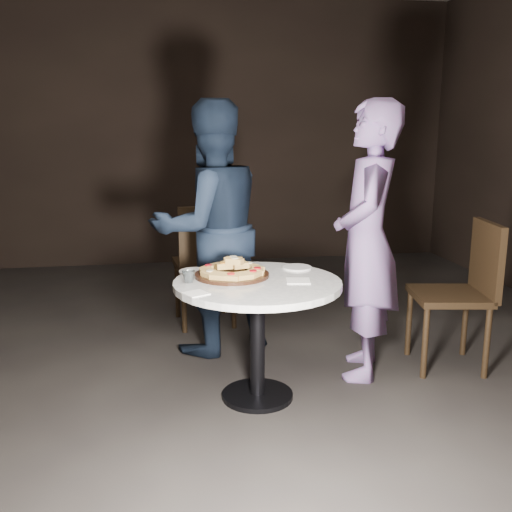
# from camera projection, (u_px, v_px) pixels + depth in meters

# --- Properties ---
(floor) EXTENTS (7.00, 7.00, 0.00)m
(floor) POSITION_uv_depth(u_px,v_px,m) (235.00, 389.00, 3.43)
(floor) COLOR black
(floor) RESTS_ON ground
(table) EXTENTS (1.21, 1.21, 0.70)m
(table) POSITION_uv_depth(u_px,v_px,m) (258.00, 303.00, 3.20)
(table) COLOR black
(table) RESTS_ON ground
(serving_board) EXTENTS (0.51, 0.51, 0.02)m
(serving_board) POSITION_uv_depth(u_px,v_px,m) (232.00, 275.00, 3.26)
(serving_board) COLOR black
(serving_board) RESTS_ON table
(focaccia_pile) EXTENTS (0.38, 0.38, 0.10)m
(focaccia_pile) POSITION_uv_depth(u_px,v_px,m) (232.00, 268.00, 3.26)
(focaccia_pile) COLOR tan
(focaccia_pile) RESTS_ON serving_board
(plate_left) EXTENTS (0.25, 0.25, 0.01)m
(plate_left) POSITION_uv_depth(u_px,v_px,m) (195.00, 272.00, 3.36)
(plate_left) COLOR white
(plate_left) RESTS_ON table
(plate_right) EXTENTS (0.19, 0.19, 0.01)m
(plate_right) POSITION_uv_depth(u_px,v_px,m) (297.00, 267.00, 3.46)
(plate_right) COLOR white
(plate_right) RESTS_ON table
(water_glass) EXTENTS (0.08, 0.08, 0.07)m
(water_glass) POSITION_uv_depth(u_px,v_px,m) (189.00, 276.00, 3.13)
(water_glass) COLOR silver
(water_glass) RESTS_ON table
(napkin_near) EXTENTS (0.15, 0.15, 0.01)m
(napkin_near) POSITION_uv_depth(u_px,v_px,m) (196.00, 293.00, 2.91)
(napkin_near) COLOR white
(napkin_near) RESTS_ON table
(napkin_far) EXTENTS (0.15, 0.15, 0.01)m
(napkin_far) POSITION_uv_depth(u_px,v_px,m) (298.00, 281.00, 3.16)
(napkin_far) COLOR white
(napkin_far) RESTS_ON table
(chair_far) EXTENTS (0.50, 0.52, 0.98)m
(chair_far) POSITION_uv_depth(u_px,v_px,m) (206.00, 257.00, 4.42)
(chair_far) COLOR black
(chair_far) RESTS_ON ground
(chair_right) EXTENTS (0.54, 0.52, 0.96)m
(chair_right) POSITION_uv_depth(u_px,v_px,m) (465.00, 285.00, 3.66)
(chair_right) COLOR black
(chair_right) RESTS_ON ground
(diner_navy) EXTENTS (1.01, 0.89, 1.73)m
(diner_navy) POSITION_uv_depth(u_px,v_px,m) (210.00, 229.00, 3.89)
(diner_navy) COLOR #141F31
(diner_navy) RESTS_ON ground
(diner_teal) EXTENTS (0.59, 0.72, 1.71)m
(diner_teal) POSITION_uv_depth(u_px,v_px,m) (367.00, 242.00, 3.50)
(diner_teal) COLOR slate
(diner_teal) RESTS_ON ground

